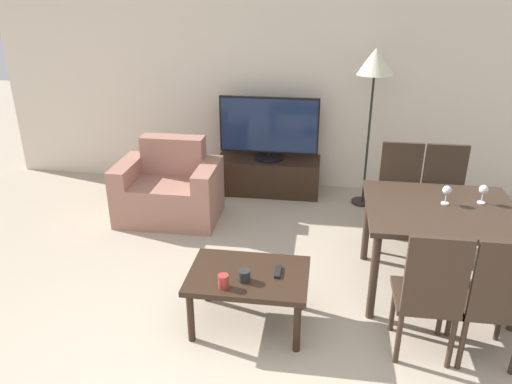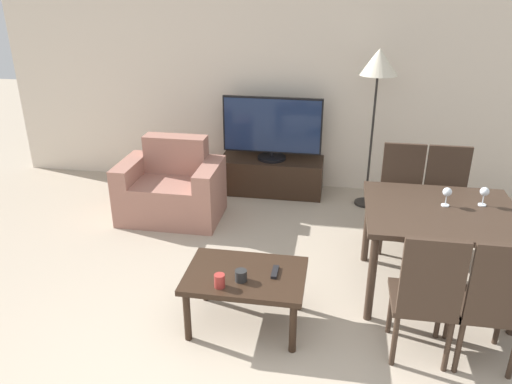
{
  "view_description": "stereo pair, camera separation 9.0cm",
  "coord_description": "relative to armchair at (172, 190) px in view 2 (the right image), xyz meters",
  "views": [
    {
      "loc": [
        0.38,
        -2.0,
        2.32
      ],
      "look_at": [
        -0.17,
        1.78,
        0.65
      ],
      "focal_mm": 35.0,
      "sensor_mm": 36.0,
      "label": 1
    },
    {
      "loc": [
        0.47,
        -1.98,
        2.32
      ],
      "look_at": [
        -0.17,
        1.78,
        0.65
      ],
      "focal_mm": 35.0,
      "sensor_mm": 36.0,
      "label": 2
    }
  ],
  "objects": [
    {
      "name": "cup_colored_far",
      "position": [
        0.94,
        -1.79,
        0.17
      ],
      "size": [
        0.07,
        0.07,
        0.09
      ],
      "color": "maroon",
      "rests_on": "coffee_table"
    },
    {
      "name": "armchair",
      "position": [
        0.0,
        0.0,
        0.0
      ],
      "size": [
        1.01,
        0.67,
        0.81
      ],
      "color": "#9E6B5B",
      "rests_on": "ground_plane"
    },
    {
      "name": "wine_glass_center",
      "position": [
        2.47,
        -0.9,
        0.53
      ],
      "size": [
        0.07,
        0.07,
        0.15
      ],
      "color": "silver",
      "rests_on": "dining_table"
    },
    {
      "name": "dining_table",
      "position": [
        2.44,
        -0.98,
        0.34
      ],
      "size": [
        1.11,
        0.95,
        0.73
      ],
      "color": "#38281E",
      "rests_on": "ground_plane"
    },
    {
      "name": "dining_chair_far",
      "position": [
        2.63,
        -0.19,
        0.21
      ],
      "size": [
        0.4,
        0.4,
        0.94
      ],
      "color": "#38281E",
      "rests_on": "ground_plane"
    },
    {
      "name": "dining_chair_near_right",
      "position": [
        2.63,
        -1.77,
        0.21
      ],
      "size": [
        0.4,
        0.4,
        0.94
      ],
      "color": "#38281E",
      "rests_on": "ground_plane"
    },
    {
      "name": "tv_stand",
      "position": [
        0.92,
        0.81,
        -0.1
      ],
      "size": [
        1.16,
        0.45,
        0.4
      ],
      "color": "black",
      "rests_on": "ground_plane"
    },
    {
      "name": "wine_glass_left",
      "position": [
        2.74,
        -0.85,
        0.53
      ],
      "size": [
        0.07,
        0.07,
        0.15
      ],
      "color": "silver",
      "rests_on": "dining_table"
    },
    {
      "name": "coffee_table",
      "position": [
        1.07,
        -1.6,
        0.07
      ],
      "size": [
        0.83,
        0.58,
        0.42
      ],
      "color": "black",
      "rests_on": "ground_plane"
    },
    {
      "name": "remote_primary",
      "position": [
        1.27,
        -1.56,
        0.14
      ],
      "size": [
        0.04,
        0.15,
        0.02
      ],
      "color": "black",
      "rests_on": "coffee_table"
    },
    {
      "name": "wall_back",
      "position": [
        1.16,
        1.1,
        1.05
      ],
      "size": [
        6.87,
        0.06,
        2.7
      ],
      "color": "beige",
      "rests_on": "ground_plane"
    },
    {
      "name": "floor_lamp",
      "position": [
        1.99,
        0.64,
        1.17
      ],
      "size": [
        0.39,
        0.39,
        1.66
      ],
      "color": "black",
      "rests_on": "ground_plane"
    },
    {
      "name": "dining_chair_far_left",
      "position": [
        2.24,
        -0.19,
        0.21
      ],
      "size": [
        0.4,
        0.4,
        0.94
      ],
      "color": "#38281E",
      "rests_on": "ground_plane"
    },
    {
      "name": "cup_white_near",
      "position": [
        1.06,
        -1.69,
        0.17
      ],
      "size": [
        0.08,
        0.08,
        0.08
      ],
      "color": "black",
      "rests_on": "coffee_table"
    },
    {
      "name": "dining_chair_near",
      "position": [
        2.24,
        -1.77,
        0.21
      ],
      "size": [
        0.4,
        0.4,
        0.94
      ],
      "color": "#38281E",
      "rests_on": "ground_plane"
    },
    {
      "name": "tv",
      "position": [
        0.92,
        0.8,
        0.46
      ],
      "size": [
        1.1,
        0.32,
        0.71
      ],
      "color": "black",
      "rests_on": "tv_stand"
    }
  ]
}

